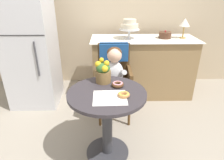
# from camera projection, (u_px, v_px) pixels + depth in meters

# --- Properties ---
(ground_plane) EXTENTS (8.00, 8.00, 0.00)m
(ground_plane) POSITION_uv_depth(u_px,v_px,m) (108.00, 152.00, 2.08)
(ground_plane) COLOR gray
(back_wall) EXTENTS (4.80, 0.10, 2.70)m
(back_wall) POSITION_uv_depth(u_px,v_px,m) (106.00, 3.00, 3.18)
(back_wall) COLOR #C1AD8E
(back_wall) RESTS_ON ground
(cafe_table) EXTENTS (0.72, 0.72, 0.72)m
(cafe_table) POSITION_uv_depth(u_px,v_px,m) (107.00, 112.00, 1.86)
(cafe_table) COLOR #332D33
(cafe_table) RESTS_ON ground
(wicker_chair) EXTENTS (0.42, 0.45, 0.95)m
(wicker_chair) POSITION_uv_depth(u_px,v_px,m) (114.00, 70.00, 2.48)
(wicker_chair) COLOR brown
(wicker_chair) RESTS_ON ground
(seated_child) EXTENTS (0.27, 0.32, 0.73)m
(seated_child) POSITION_uv_depth(u_px,v_px,m) (114.00, 72.00, 2.32)
(seated_child) COLOR silver
(seated_child) RESTS_ON ground
(paper_napkin) EXTENTS (0.29, 0.26, 0.00)m
(paper_napkin) POSITION_uv_depth(u_px,v_px,m) (110.00, 98.00, 1.68)
(paper_napkin) COLOR white
(paper_napkin) RESTS_ON cafe_table
(donut_front) EXTENTS (0.11, 0.11, 0.03)m
(donut_front) POSITION_uv_depth(u_px,v_px,m) (124.00, 94.00, 1.70)
(donut_front) COLOR #AD7542
(donut_front) RESTS_ON cafe_table
(donut_mid) EXTENTS (0.12, 0.12, 0.04)m
(donut_mid) POSITION_uv_depth(u_px,v_px,m) (118.00, 84.00, 1.87)
(donut_mid) COLOR #4C2D19
(donut_mid) RESTS_ON cafe_table
(flower_vase) EXTENTS (0.15, 0.16, 0.24)m
(flower_vase) POSITION_uv_depth(u_px,v_px,m) (103.00, 72.00, 1.92)
(flower_vase) COLOR brown
(flower_vase) RESTS_ON cafe_table
(display_counter) EXTENTS (1.56, 0.62, 0.90)m
(display_counter) POSITION_uv_depth(u_px,v_px,m) (142.00, 67.00, 3.08)
(display_counter) COLOR #93754C
(display_counter) RESTS_ON ground
(tiered_cake_stand) EXTENTS (0.30, 0.30, 0.28)m
(tiered_cake_stand) POSITION_uv_depth(u_px,v_px,m) (129.00, 26.00, 2.81)
(tiered_cake_stand) COLOR silver
(tiered_cake_stand) RESTS_ON display_counter
(round_layer_cake) EXTENTS (0.18, 0.18, 0.11)m
(round_layer_cake) POSITION_uv_depth(u_px,v_px,m) (165.00, 35.00, 2.89)
(round_layer_cake) COLOR #4C2D1E
(round_layer_cake) RESTS_ON display_counter
(table_lamp) EXTENTS (0.15, 0.15, 0.28)m
(table_lamp) POSITION_uv_depth(u_px,v_px,m) (185.00, 23.00, 2.81)
(table_lamp) COLOR #B28C47
(table_lamp) RESTS_ON display_counter
(refrigerator) EXTENTS (0.64, 0.63, 1.70)m
(refrigerator) POSITION_uv_depth(u_px,v_px,m) (30.00, 46.00, 2.69)
(refrigerator) COLOR silver
(refrigerator) RESTS_ON ground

